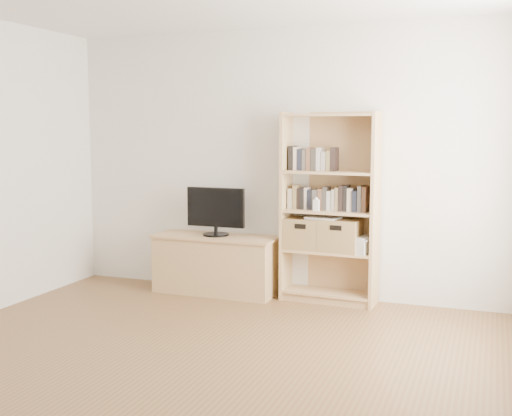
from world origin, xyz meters
The scene contains 12 objects.
floor centered at (0.00, 0.00, 0.00)m, with size 4.50×5.00×0.01m, color brown.
back_wall centered at (0.00, 2.50, 1.30)m, with size 4.50×0.02×2.60m, color white.
tv_stand centered at (-0.65, 2.27, 0.28)m, with size 1.22×0.46×0.56m, color tan.
bookshelf centered at (0.49, 2.34, 0.90)m, with size 0.90×0.32×1.79m, color tan.
television centered at (-0.65, 2.27, 0.82)m, with size 0.60×0.05×0.47m, color black.
books_row_mid centered at (0.49, 2.36, 0.99)m, with size 0.81×0.16×0.22m, color #A49A8C.
books_row_upper centered at (0.29, 2.37, 1.35)m, with size 0.39×0.14×0.20m, color #A49A8C.
baby_monitor centered at (0.39, 2.25, 0.93)m, with size 0.05×0.03×0.10m, color white.
basket_left centered at (0.25, 2.35, 0.64)m, with size 0.36×0.29×0.29m, color olive.
basket_right centered at (0.60, 2.33, 0.65)m, with size 0.36×0.30×0.30m, color olive.
laptop centered at (0.43, 2.33, 0.80)m, with size 0.30×0.21×0.02m, color white.
magazine_stack centered at (0.80, 2.32, 0.56)m, with size 0.19×0.28×0.13m, color beige.
Camera 1 is at (1.92, -3.49, 1.63)m, focal length 45.00 mm.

